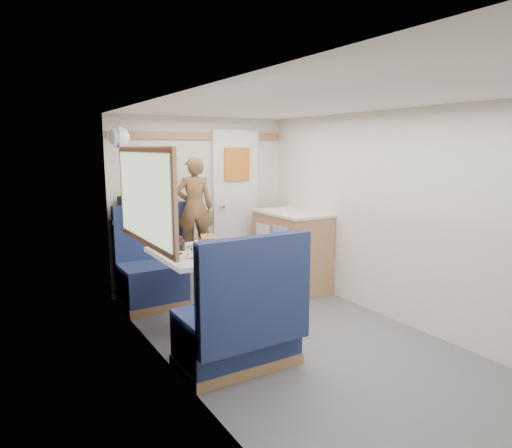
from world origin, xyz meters
TOP-DOWN VIEW (x-y plane):
  - floor at (0.00, 0.00)m, footprint 4.50×4.50m
  - ceiling at (0.00, 0.00)m, footprint 4.50×4.50m
  - wall_back at (0.00, 2.25)m, footprint 2.20×0.02m
  - wall_left at (-1.10, 0.00)m, footprint 0.02×4.50m
  - wall_right at (1.10, 0.00)m, footprint 0.02×4.50m
  - oak_trim_low at (0.00, 2.23)m, footprint 2.15×0.02m
  - oak_trim_high at (0.00, 2.23)m, footprint 2.15×0.02m
  - side_window at (-1.08, 1.00)m, footprint 0.04×1.30m
  - rear_door at (0.45, 2.22)m, footprint 0.62×0.12m
  - dinette_table at (-0.65, 1.00)m, footprint 0.62×0.92m
  - bench_far at (-0.65, 1.86)m, footprint 0.90×0.59m
  - bench_near at (-0.65, 0.14)m, footprint 0.90×0.59m
  - ledge at (-0.65, 2.12)m, footprint 0.90×0.14m
  - dome_light at (-1.04, 1.85)m, footprint 0.20×0.20m
  - galley_counter at (0.82, 1.55)m, footprint 0.57×0.92m
  - person at (-0.24, 1.90)m, footprint 0.46×0.37m
  - duffel_bag at (-0.74, 2.12)m, footprint 0.52×0.28m
  - tray at (-0.58, 0.76)m, footprint 0.36×0.42m
  - orange_fruit at (-0.51, 0.84)m, footprint 0.08×0.08m
  - cheese_block at (-0.58, 0.68)m, footprint 0.12×0.08m
  - wine_glass at (-0.78, 1.02)m, footprint 0.08×0.08m
  - tumbler_left at (-0.75, 0.82)m, footprint 0.07×0.07m
  - tumbler_mid at (-0.70, 1.14)m, footprint 0.06×0.06m
  - beer_glass at (-0.53, 1.19)m, footprint 0.06×0.06m
  - pepper_grinder at (-0.70, 1.16)m, footprint 0.04×0.04m
  - salt_grinder at (-0.58, 1.09)m, footprint 0.04×0.04m
  - bread_loaf at (-0.43, 1.17)m, footprint 0.22×0.28m

SIDE VIEW (x-z plane):
  - floor at x=0.00m, z-range 0.00..0.00m
  - bench_far at x=-0.65m, z-range -0.22..0.83m
  - bench_near at x=-0.65m, z-range -0.22..0.83m
  - galley_counter at x=0.82m, z-range 0.01..0.93m
  - dinette_table at x=-0.65m, z-range 0.21..0.93m
  - tray at x=-0.58m, z-range 0.72..0.74m
  - cheese_block at x=-0.58m, z-range 0.74..0.78m
  - beer_glass at x=-0.53m, z-range 0.72..0.81m
  - salt_grinder at x=-0.58m, z-range 0.72..0.81m
  - tumbler_mid at x=-0.70m, z-range 0.72..0.82m
  - pepper_grinder at x=-0.70m, z-range 0.72..0.82m
  - bread_loaf at x=-0.43m, z-range 0.72..0.82m
  - tumbler_left at x=-0.75m, z-range 0.72..0.83m
  - orange_fruit at x=-0.51m, z-range 0.74..0.81m
  - wine_glass at x=-0.78m, z-range 0.76..0.93m
  - oak_trim_low at x=0.00m, z-range 0.81..0.89m
  - ledge at x=-0.65m, z-range 0.86..0.90m
  - rear_door at x=0.45m, z-range 0.04..1.90m
  - wall_back at x=0.00m, z-range 0.00..2.00m
  - wall_left at x=-1.10m, z-range 0.00..2.00m
  - wall_right at x=1.10m, z-range 0.00..2.00m
  - person at x=-0.24m, z-range 0.45..1.56m
  - duffel_bag at x=-0.74m, z-range 0.90..1.14m
  - side_window at x=-1.08m, z-range 0.89..1.61m
  - dome_light at x=-1.04m, z-range 1.65..1.85m
  - oak_trim_high at x=0.00m, z-range 1.74..1.82m
  - ceiling at x=0.00m, z-range 2.00..2.00m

